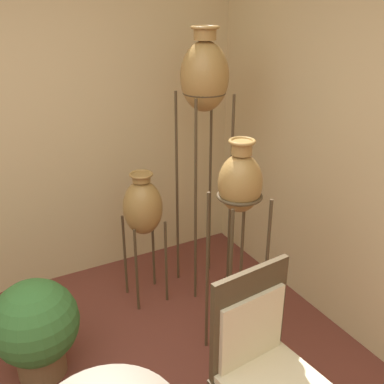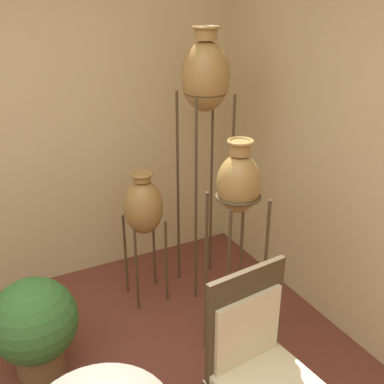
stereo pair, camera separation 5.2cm
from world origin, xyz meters
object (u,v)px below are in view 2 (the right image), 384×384
vase_stand_medium (238,190)px  vase_stand_short (143,208)px  chair (259,362)px  potted_plant (35,325)px  vase_stand_tall (205,81)px

vase_stand_medium → vase_stand_short: vase_stand_medium is taller
chair → vase_stand_medium: bearing=61.7°
potted_plant → chair: bearing=-50.3°
vase_stand_short → vase_stand_tall: bearing=-4.9°
vase_stand_tall → vase_stand_medium: (-0.22, -0.79, -0.47)m
vase_stand_short → potted_plant: size_ratio=1.60×
potted_plant → vase_stand_medium: bearing=-19.9°
vase_stand_tall → potted_plant: size_ratio=3.08×
vase_stand_short → chair: bearing=-90.2°
vase_stand_medium → chair: 0.91m
vase_stand_tall → chair: size_ratio=1.94×
vase_stand_medium → vase_stand_short: (-0.26, 0.83, -0.41)m
vase_stand_medium → potted_plant: (-1.15, 0.42, -0.82)m
vase_stand_medium → potted_plant: 1.47m
chair → vase_stand_short: bearing=84.2°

